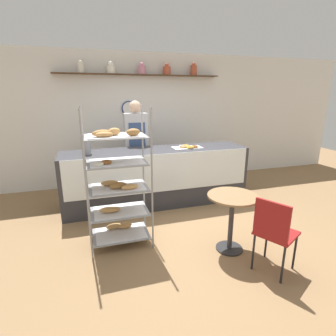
# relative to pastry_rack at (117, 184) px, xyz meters

# --- Properties ---
(ground_plane) EXTENTS (14.00, 14.00, 0.00)m
(ground_plane) POSITION_rel_pastry_rack_xyz_m (0.80, 0.10, -0.81)
(ground_plane) COLOR olive
(back_wall) EXTENTS (10.00, 0.30, 2.70)m
(back_wall) POSITION_rel_pastry_rack_xyz_m (0.80, 2.45, 0.56)
(back_wall) COLOR white
(back_wall) RESTS_ON ground_plane
(display_counter) EXTENTS (3.15, 0.73, 0.98)m
(display_counter) POSITION_rel_pastry_rack_xyz_m (0.80, 1.13, -0.32)
(display_counter) COLOR #333338
(display_counter) RESTS_ON ground_plane
(pastry_rack) EXTENTS (0.77, 0.52, 1.75)m
(pastry_rack) POSITION_rel_pastry_rack_xyz_m (0.00, 0.00, 0.00)
(pastry_rack) COLOR gray
(pastry_rack) RESTS_ON ground_plane
(person_worker) EXTENTS (0.42, 0.23, 1.77)m
(person_worker) POSITION_rel_pastry_rack_xyz_m (0.55, 1.67, 0.17)
(person_worker) COLOR #282833
(person_worker) RESTS_ON ground_plane
(cafe_table) EXTENTS (0.61, 0.61, 0.73)m
(cafe_table) POSITION_rel_pastry_rack_xyz_m (1.29, -0.55, -0.27)
(cafe_table) COLOR #262628
(cafe_table) RESTS_ON ground_plane
(cafe_chair) EXTENTS (0.51, 0.51, 0.86)m
(cafe_chair) POSITION_rel_pastry_rack_xyz_m (1.48, -1.08, -0.29)
(cafe_chair) COLOR black
(cafe_chair) RESTS_ON ground_plane
(coffee_carafe) EXTENTS (0.14, 0.14, 0.32)m
(coffee_carafe) POSITION_rel_pastry_rack_xyz_m (-0.34, 1.11, 0.32)
(coffee_carafe) COLOR gray
(coffee_carafe) RESTS_ON display_counter
(donut_tray_counter) EXTENTS (0.51, 0.29, 0.05)m
(donut_tray_counter) POSITION_rel_pastry_rack_xyz_m (1.34, 1.09, 0.19)
(donut_tray_counter) COLOR silver
(donut_tray_counter) RESTS_ON display_counter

